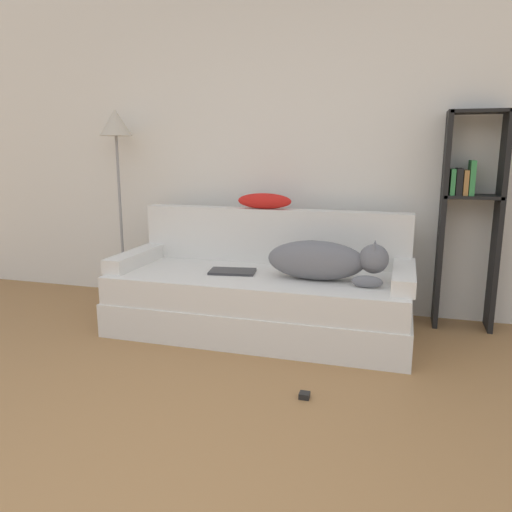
% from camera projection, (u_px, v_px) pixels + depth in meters
% --- Properties ---
extents(wall_back, '(7.26, 0.06, 2.70)m').
position_uv_depth(wall_back, '(299.00, 148.00, 4.12)').
color(wall_back, silver).
rests_on(wall_back, ground_plane).
extents(couch, '(2.18, 0.92, 0.45)m').
position_uv_depth(couch, '(260.00, 303.00, 3.71)').
color(couch, silver).
rests_on(couch, ground_plane).
extents(couch_backrest, '(2.14, 0.15, 0.43)m').
position_uv_depth(couch_backrest, '(273.00, 236.00, 3.98)').
color(couch_backrest, silver).
rests_on(couch_backrest, couch).
extents(couch_arm_left, '(0.15, 0.73, 0.11)m').
position_uv_depth(couch_arm_left, '(136.00, 258.00, 3.93)').
color(couch_arm_left, silver).
rests_on(couch_arm_left, couch).
extents(couch_arm_right, '(0.15, 0.73, 0.11)m').
position_uv_depth(couch_arm_right, '(404.00, 276.00, 3.36)').
color(couch_arm_right, silver).
rests_on(couch_arm_right, couch).
extents(dog, '(0.83, 0.28, 0.29)m').
position_uv_depth(dog, '(325.00, 260.00, 3.44)').
color(dog, slate).
rests_on(dog, couch).
extents(laptop, '(0.36, 0.25, 0.02)m').
position_uv_depth(laptop, '(232.00, 271.00, 3.68)').
color(laptop, '#2D2D30').
rests_on(laptop, couch).
extents(throw_pillow, '(0.44, 0.14, 0.12)m').
position_uv_depth(throw_pillow, '(264.00, 201.00, 3.94)').
color(throw_pillow, red).
rests_on(throw_pillow, couch_backrest).
extents(bookshelf, '(0.42, 0.26, 1.61)m').
position_uv_depth(bookshelf, '(469.00, 209.00, 3.68)').
color(bookshelf, black).
rests_on(bookshelf, ground_plane).
extents(floor_lamp, '(0.28, 0.28, 1.68)m').
position_uv_depth(floor_lamp, '(116.00, 141.00, 4.31)').
color(floor_lamp, gray).
rests_on(floor_lamp, ground_plane).
extents(power_adapter, '(0.06, 0.06, 0.03)m').
position_uv_depth(power_adapter, '(304.00, 395.00, 2.73)').
color(power_adapter, black).
rests_on(power_adapter, ground_plane).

